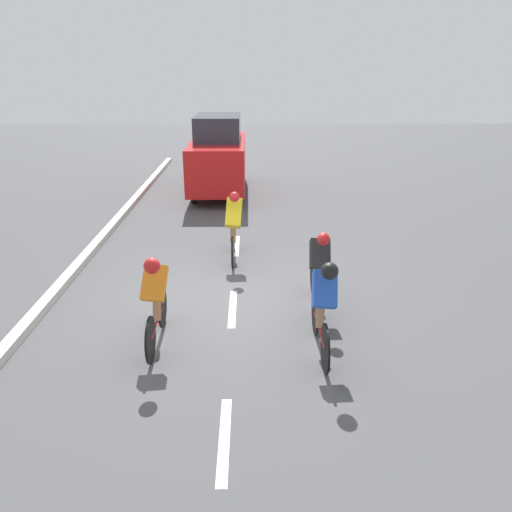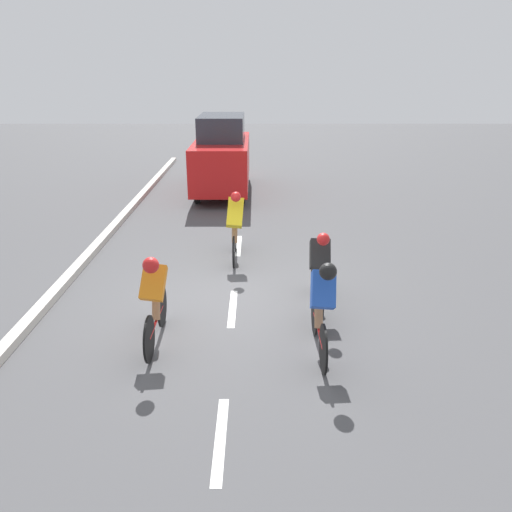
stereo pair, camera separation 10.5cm
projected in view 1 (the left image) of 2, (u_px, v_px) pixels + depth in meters
ground_plane at (233, 303)px, 8.67m from camera, size 60.00×60.00×0.00m
lane_stripe_near at (224, 439)px, 5.49m from camera, size 0.12×1.40×0.01m
lane_stripe_mid at (233, 308)px, 8.48m from camera, size 0.12×1.40×0.01m
lane_stripe_far at (237, 246)px, 11.47m from camera, size 0.12×1.40×0.01m
curb at (43, 306)px, 8.41m from camera, size 0.20×28.96×0.14m
cyclist_orange at (155, 297)px, 7.09m from camera, size 0.38×1.69×1.46m
cyclist_yellow at (233, 224)px, 10.34m from camera, size 0.37×1.63×1.54m
cyclist_blue at (323, 304)px, 6.87m from camera, size 0.36×1.73×1.49m
cyclist_black at (319, 267)px, 8.26m from camera, size 0.34×1.64×1.42m
support_car at (218, 156)px, 16.03m from camera, size 1.70×4.51×2.44m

